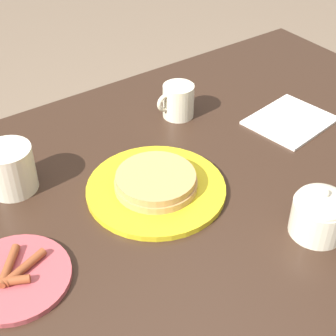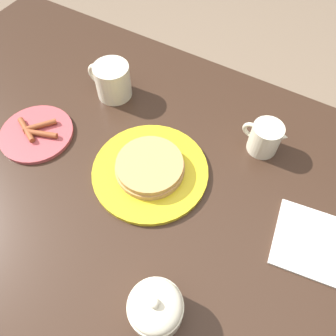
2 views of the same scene
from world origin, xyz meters
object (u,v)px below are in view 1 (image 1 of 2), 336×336
at_px(sugar_bowl, 320,213).
at_px(napkin, 290,121).
at_px(creamer_pitcher, 179,100).
at_px(side_plate_bacon, 14,277).
at_px(pancake_plate, 156,185).
at_px(coffee_mug, 8,169).

relative_size(sugar_bowl, napkin, 0.48).
distance_m(creamer_pitcher, napkin, 0.26).
height_order(side_plate_bacon, napkin, side_plate_bacon).
bearing_deg(napkin, pancake_plate, 3.69).
relative_size(coffee_mug, creamer_pitcher, 1.17).
relative_size(pancake_plate, coffee_mug, 2.13).
bearing_deg(pancake_plate, napkin, -176.31).
xyz_separation_m(coffee_mug, sugar_bowl, (-0.39, 0.42, -0.00)).
bearing_deg(sugar_bowl, side_plate_bacon, -23.11).
bearing_deg(coffee_mug, side_plate_bacon, 68.86).
relative_size(side_plate_bacon, coffee_mug, 1.44).
xyz_separation_m(side_plate_bacon, coffee_mug, (-0.08, -0.21, 0.04)).
xyz_separation_m(creamer_pitcher, napkin, (-0.19, 0.17, -0.04)).
distance_m(coffee_mug, napkin, 0.63).
distance_m(side_plate_bacon, creamer_pitcher, 0.56).
height_order(coffee_mug, creamer_pitcher, coffee_mug).
height_order(side_plate_bacon, creamer_pitcher, creamer_pitcher).
bearing_deg(pancake_plate, sugar_bowl, 124.07).
bearing_deg(napkin, side_plate_bacon, 6.01).
distance_m(coffee_mug, creamer_pitcher, 0.42).
bearing_deg(creamer_pitcher, coffee_mug, 3.95).
relative_size(coffee_mug, sugar_bowl, 1.30).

